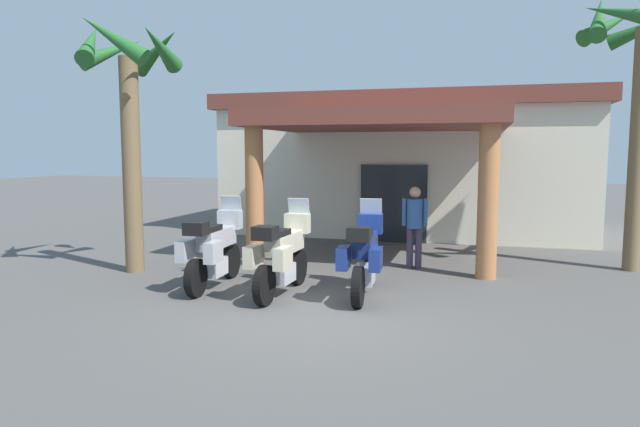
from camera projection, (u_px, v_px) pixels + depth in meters
ground_plane at (312, 312)px, 8.77m from camera, size 80.00×80.00×0.00m
motel_building at (406, 163)px, 17.77m from camera, size 11.03×10.11×4.11m
motorcycle_silver at (214, 249)px, 10.35m from camera, size 0.73×2.21×1.61m
motorcycle_cream at (282, 255)px, 9.79m from camera, size 0.71×2.21×1.61m
motorcycle_blue at (364, 256)px, 9.70m from camera, size 0.74×2.21×1.61m
pedestrian at (415, 221)px, 11.99m from camera, size 0.53×0.32×1.73m
palm_tree_roadside at (129, 95)px, 11.40m from camera, size 2.06×2.08×5.11m
palm_tree_near_portico at (640, 56)px, 11.43m from camera, size 2.46×2.60×5.86m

